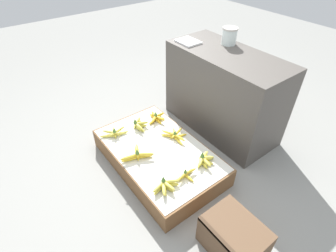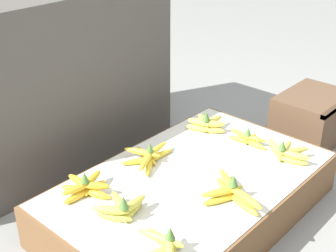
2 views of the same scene
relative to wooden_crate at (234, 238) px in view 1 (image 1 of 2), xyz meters
name	(u,v)px [view 1 (image 1 of 2)]	position (x,y,z in m)	size (l,w,h in m)	color
ground_plane	(159,164)	(-0.93, 0.06, -0.13)	(10.00, 10.00, 0.00)	gray
display_platform	(159,156)	(-0.93, 0.06, -0.04)	(1.17, 0.72, 0.19)	brown
back_vendor_table	(223,93)	(-1.01, 0.91, 0.28)	(1.18, 0.54, 0.83)	#4C4742
wooden_crate	(234,238)	(0.00, 0.00, 0.00)	(0.39, 0.30, 0.26)	brown
banana_bunch_front_left	(114,133)	(-1.33, -0.16, 0.09)	(0.17, 0.26, 0.10)	#DBCC4C
banana_bunch_front_midleft	(137,155)	(-0.95, -0.15, 0.09)	(0.21, 0.27, 0.11)	gold
banana_bunch_front_midright	(165,186)	(-0.55, -0.15, 0.09)	(0.14, 0.23, 0.10)	#DBCC4C
banana_bunch_middle_left	(139,125)	(-1.29, 0.08, 0.09)	(0.19, 0.15, 0.11)	gold
banana_bunch_middle_midright	(186,175)	(-0.55, 0.05, 0.08)	(0.12, 0.20, 0.08)	gold
banana_bunch_back_left	(156,117)	(-1.29, 0.29, 0.09)	(0.21, 0.21, 0.10)	gold
banana_bunch_back_midleft	(175,135)	(-0.97, 0.27, 0.08)	(0.25, 0.21, 0.09)	gold
banana_bunch_back_midright	(204,160)	(-0.57, 0.26, 0.09)	(0.16, 0.20, 0.11)	#DBCC4C
glass_jar	(229,36)	(-1.16, 1.06, 0.77)	(0.14, 0.14, 0.16)	silver
foam_tray_white	(188,42)	(-1.42, 0.78, 0.70)	(0.22, 0.18, 0.02)	white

